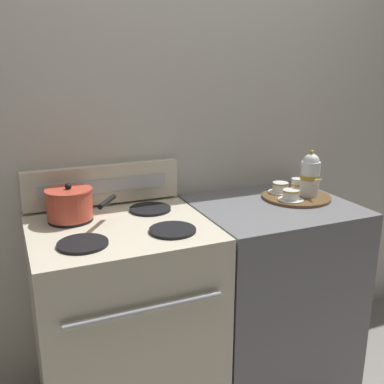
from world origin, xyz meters
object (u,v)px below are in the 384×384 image
object	(u,v)px
teacup_left	(291,195)
teacup_right	(280,188)
stove	(125,323)
serving_tray	(296,197)
creamer_jug	(297,184)
teapot	(310,175)
saucepan	(70,204)

from	to	relation	value
teacup_left	teacup_right	xyz separation A→B (m)	(0.03, 0.13, 0.00)
stove	teacup_left	bearing A→B (deg)	-1.20
serving_tray	creamer_jug	xyz separation A→B (m)	(0.06, 0.08, 0.04)
teacup_left	teacup_right	size ratio (longest dim) A/B	1.00
teapot	teacup_left	world-z (taller)	teapot
serving_tray	teacup_left	bearing A→B (deg)	-142.23
stove	teacup_left	world-z (taller)	teacup_left
teacup_right	saucepan	bearing A→B (deg)	178.46
teacup_left	stove	bearing A→B (deg)	178.80
stove	saucepan	bearing A→B (deg)	140.72
teapot	teacup_right	xyz separation A→B (m)	(-0.10, 0.10, -0.08)
stove	teapot	world-z (taller)	teapot
stove	teacup_right	world-z (taller)	teacup_right
teapot	serving_tray	bearing A→B (deg)	156.28
stove	teacup_right	size ratio (longest dim) A/B	7.68
stove	creamer_jug	world-z (taller)	creamer_jug
saucepan	creamer_jug	xyz separation A→B (m)	(1.14, -0.03, -0.03)
saucepan	teacup_left	xyz separation A→B (m)	(1.01, -0.16, -0.04)
stove	teacup_right	distance (m)	1.01
teacup_right	creamer_jug	size ratio (longest dim) A/B	1.93
saucepan	teapot	distance (m)	1.15
stove	teacup_right	bearing A→B (deg)	7.67
serving_tray	teacup_right	bearing A→B (deg)	119.97
stove	teacup_right	xyz separation A→B (m)	(0.86, 0.12, 0.50)
serving_tray	teacup_right	distance (m)	0.09
creamer_jug	teacup_left	bearing A→B (deg)	-134.86
teacup_left	creamer_jug	world-z (taller)	creamer_jug
stove	teapot	xyz separation A→B (m)	(0.96, 0.01, 0.58)
serving_tray	creamer_jug	distance (m)	0.10
saucepan	serving_tray	distance (m)	1.09
serving_tray	teacup_right	world-z (taller)	teacup_right
serving_tray	teacup_right	size ratio (longest dim) A/B	2.77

